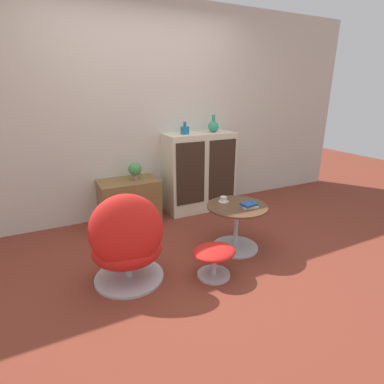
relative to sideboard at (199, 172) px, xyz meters
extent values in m
plane|color=brown|center=(-0.64, -1.28, -0.52)|extent=(12.00, 12.00, 0.00)
cube|color=beige|center=(-0.64, 0.24, 0.78)|extent=(6.40, 0.06, 2.60)
cube|color=beige|center=(0.00, 0.00, 0.00)|extent=(0.93, 0.40, 1.04)
cube|color=#332319|center=(-0.23, -0.20, 0.05)|extent=(0.39, 0.01, 0.79)
cube|color=#332319|center=(0.23, -0.20, 0.05)|extent=(0.39, 0.01, 0.79)
cube|color=brown|center=(-0.98, -0.02, -0.25)|extent=(0.70, 0.45, 0.54)
cylinder|color=beige|center=(-0.98, -0.24, -0.30)|extent=(0.20, 0.01, 0.20)
cylinder|color=#B7B7BC|center=(-1.32, -1.19, -0.51)|extent=(0.60, 0.60, 0.02)
cylinder|color=#B7B7BC|center=(-1.32, -1.19, -0.44)|extent=(0.06, 0.06, 0.11)
ellipsoid|color=red|center=(-1.32, -1.19, -0.24)|extent=(0.67, 0.59, 0.28)
ellipsoid|color=red|center=(-1.34, -1.30, -0.01)|extent=(0.65, 0.46, 0.63)
cylinder|color=#B7B7BC|center=(-0.64, -1.49, -0.51)|extent=(0.29, 0.29, 0.02)
cylinder|color=#B7B7BC|center=(-0.64, -1.49, -0.42)|extent=(0.04, 0.04, 0.17)
ellipsoid|color=red|center=(-0.64, -1.49, -0.28)|extent=(0.38, 0.33, 0.09)
cylinder|color=#B7B7BC|center=(-0.18, -1.16, -0.51)|extent=(0.47, 0.47, 0.02)
cylinder|color=#B7B7BC|center=(-0.18, -1.16, -0.28)|extent=(0.04, 0.04, 0.44)
cylinder|color=brown|center=(-0.18, -1.16, -0.06)|extent=(0.61, 0.61, 0.02)
cylinder|color=#196699|center=(-0.21, 0.00, 0.57)|extent=(0.11, 0.11, 0.09)
cylinder|color=#196699|center=(-0.21, 0.00, 0.64)|extent=(0.04, 0.04, 0.06)
ellipsoid|color=#2D8E6B|center=(0.20, 0.00, 0.59)|extent=(0.14, 0.14, 0.14)
cylinder|color=#2D8E6B|center=(0.20, 0.00, 0.70)|extent=(0.04, 0.04, 0.09)
cylinder|color=#996B4C|center=(-0.89, -0.02, 0.05)|extent=(0.09, 0.09, 0.06)
sphere|color=#478E47|center=(-0.89, -0.02, 0.15)|extent=(0.16, 0.16, 0.16)
cylinder|color=silver|center=(-0.25, -1.00, -0.05)|extent=(0.11, 0.11, 0.01)
cylinder|color=silver|center=(-0.25, -1.00, -0.02)|extent=(0.07, 0.07, 0.06)
cube|color=beige|center=(-0.11, -1.25, -0.04)|extent=(0.16, 0.13, 0.02)
cube|color=#1E478C|center=(-0.11, -1.25, -0.02)|extent=(0.16, 0.13, 0.03)
camera|label=1|loc=(-1.83, -3.45, 1.04)|focal=28.00mm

